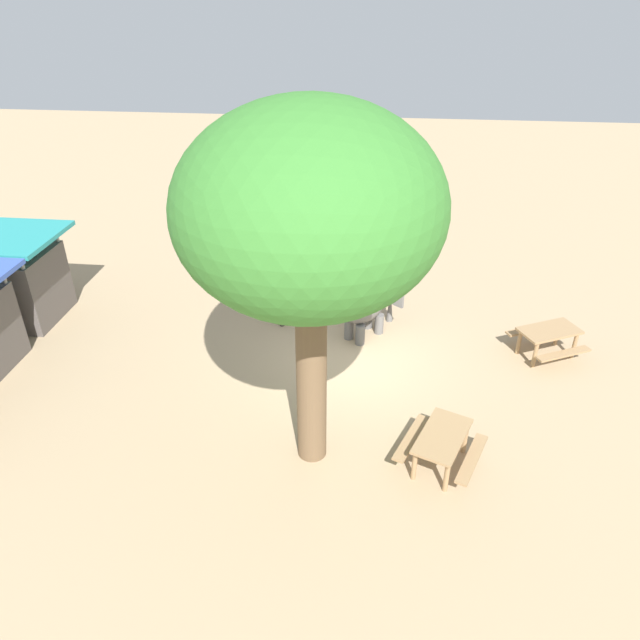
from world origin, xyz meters
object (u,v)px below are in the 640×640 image
(elephant, at_px, (370,305))
(person_handler, at_px, (282,294))
(market_stall_teal, at_px, (21,282))
(picnic_table_far, at_px, (442,442))
(wooden_bench, at_px, (267,259))
(shade_tree_main, at_px, (310,210))
(picnic_table_near, at_px, (548,336))

(elephant, bearing_deg, person_handler, 123.03)
(person_handler, xyz_separation_m, market_stall_teal, (-0.41, 7.26, 0.19))
(picnic_table_far, bearing_deg, wooden_bench, 53.62)
(picnic_table_far, bearing_deg, elephant, 40.42)
(shade_tree_main, distance_m, market_stall_teal, 10.65)
(elephant, xyz_separation_m, shade_tree_main, (-4.82, 0.99, 4.36))
(wooden_bench, xyz_separation_m, picnic_table_far, (-8.38, -5.07, 0.12))
(elephant, xyz_separation_m, market_stall_teal, (-0.19, 9.68, 0.28))
(wooden_bench, distance_m, picnic_table_far, 9.80)
(picnic_table_near, height_order, picnic_table_far, same)
(shade_tree_main, bearing_deg, person_handler, 15.85)
(shade_tree_main, relative_size, wooden_bench, 4.80)
(picnic_table_near, distance_m, market_stall_teal, 14.25)
(elephant, distance_m, picnic_table_far, 5.14)
(elephant, height_order, picnic_table_far, elephant)
(shade_tree_main, relative_size, picnic_table_far, 3.58)
(wooden_bench, height_order, picnic_table_far, wooden_bench)
(picnic_table_near, bearing_deg, person_handler, 147.06)
(wooden_bench, xyz_separation_m, picnic_table_near, (-4.13, -8.04, 0.12))
(shade_tree_main, xyz_separation_m, market_stall_teal, (4.62, 8.69, -4.08))
(wooden_bench, relative_size, market_stall_teal, 0.58)
(elephant, bearing_deg, wooden_bench, 83.05)
(elephant, bearing_deg, picnic_table_far, -123.89)
(elephant, xyz_separation_m, picnic_table_near, (-0.63, -4.56, -0.27))
(person_handler, relative_size, picnic_table_near, 0.81)
(elephant, xyz_separation_m, person_handler, (0.22, 2.41, 0.09))
(market_stall_teal, bearing_deg, elephant, -88.85)
(market_stall_teal, bearing_deg, wooden_bench, -59.20)
(elephant, height_order, wooden_bench, elephant)
(wooden_bench, relative_size, picnic_table_far, 0.75)
(wooden_bench, bearing_deg, picnic_table_far, 136.53)
(shade_tree_main, bearing_deg, market_stall_teal, 62.00)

